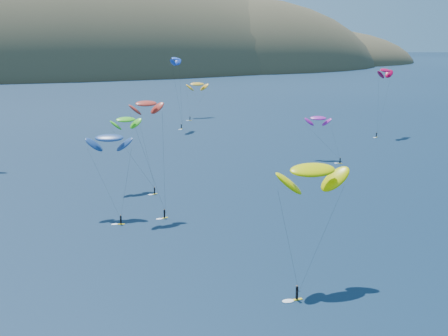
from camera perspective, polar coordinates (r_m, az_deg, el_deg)
name	(u,v)px	position (r m, az deg, el deg)	size (l,w,h in m)	color
island	(77,81)	(606.15, -13.33, 7.78)	(730.00, 300.00, 210.00)	#3D3526
kitesurfer_2	(313,170)	(92.17, 8.10, -0.19)	(12.14, 9.65, 19.76)	yellow
kitesurfer_3	(126,120)	(147.02, -8.97, 4.38)	(8.85, 11.45, 18.29)	yellow
kitesurfer_4	(175,59)	(235.04, -4.46, 9.92)	(7.85, 8.78, 28.26)	yellow
kitesurfer_6	(318,118)	(182.28, 8.60, 4.52)	(7.99, 13.17, 13.69)	yellow
kitesurfer_8	(385,70)	(227.47, 14.52, 8.63)	(11.19, 9.17, 25.12)	yellow
kitesurfer_9	(146,104)	(125.32, -7.13, 5.84)	(7.67, 8.42, 24.34)	yellow
kitesurfer_10	(109,138)	(127.28, -10.46, 2.71)	(9.68, 12.79, 17.92)	yellow
kitesurfer_11	(197,84)	(267.88, -2.47, 7.67)	(12.33, 13.19, 16.45)	yellow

